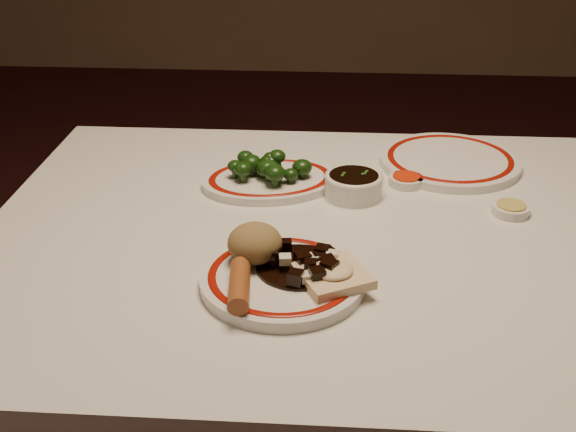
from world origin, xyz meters
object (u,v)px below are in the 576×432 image
at_px(dining_table, 343,277).
at_px(main_plate, 282,279).
at_px(spring_roll, 239,285).
at_px(broccoli_pile, 268,167).
at_px(fried_wonton, 333,274).
at_px(rice_mound, 255,243).
at_px(stirfry_heap, 306,264).
at_px(soy_bowl, 353,186).
at_px(broccoli_plate, 270,180).

relative_size(dining_table, main_plate, 4.59).
height_order(spring_roll, broccoli_pile, broccoli_pile).
height_order(spring_roll, fried_wonton, spring_roll).
height_order(dining_table, broccoli_pile, broccoli_pile).
bearing_deg(dining_table, rice_mound, -134.82).
relative_size(rice_mound, spring_roll, 0.77).
bearing_deg(stirfry_heap, soy_bowl, 75.87).
xyz_separation_m(rice_mound, broccoli_pile, (-0.01, 0.30, -0.01)).
bearing_deg(broccoli_pile, stirfry_heap, -75.45).
bearing_deg(dining_table, broccoli_pile, 130.93).
height_order(rice_mound, spring_roll, rice_mound).
bearing_deg(dining_table, broccoli_plate, 129.34).
bearing_deg(soy_bowl, fried_wonton, -96.09).
height_order(stirfry_heap, broccoli_pile, broccoli_pile).
xyz_separation_m(dining_table, broccoli_plate, (-0.14, 0.17, 0.10)).
bearing_deg(broccoli_plate, fried_wonton, -71.13).
height_order(rice_mound, fried_wonton, rice_mound).
distance_m(fried_wonton, broccoli_plate, 0.37).
relative_size(main_plate, broccoli_plate, 0.89).
distance_m(spring_roll, soy_bowl, 0.39).
height_order(rice_mound, broccoli_pile, rice_mound).
distance_m(broccoli_plate, broccoli_pile, 0.03).
xyz_separation_m(rice_mound, fried_wonton, (0.12, -0.05, -0.02)).
xyz_separation_m(broccoli_plate, broccoli_pile, (-0.00, -0.00, 0.03)).
bearing_deg(broccoli_plate, rice_mound, -89.14).
bearing_deg(broccoli_plate, broccoli_pile, -128.91).
xyz_separation_m(spring_roll, broccoli_plate, (0.01, 0.39, -0.02)).
distance_m(main_plate, rice_mound, 0.07).
xyz_separation_m(stirfry_heap, broccoli_pile, (-0.08, 0.32, 0.01)).
distance_m(main_plate, soy_bowl, 0.32).
relative_size(main_plate, soy_bowl, 2.53).
distance_m(spring_roll, broccoli_plate, 0.40).
relative_size(fried_wonton, broccoli_plate, 0.42).
bearing_deg(soy_bowl, dining_table, -96.42).
distance_m(rice_mound, soy_bowl, 0.31).
relative_size(spring_roll, fried_wonton, 0.85).
height_order(main_plate, broccoli_pile, broccoli_pile).
bearing_deg(rice_mound, soy_bowl, 60.76).
bearing_deg(main_plate, fried_wonton, -8.27).
height_order(broccoli_plate, soy_bowl, soy_bowl).
relative_size(rice_mound, broccoli_plate, 0.28).
bearing_deg(broccoli_plate, spring_roll, -91.04).
relative_size(rice_mound, stirfry_heap, 0.64).
bearing_deg(stirfry_heap, broccoli_plate, 103.72).
height_order(dining_table, fried_wonton, fried_wonton).
distance_m(main_plate, stirfry_heap, 0.04).
distance_m(rice_mound, broccoli_pile, 0.30).
bearing_deg(fried_wonton, broccoli_plate, 108.87).
bearing_deg(broccoli_pile, broccoli_plate, 51.09).
bearing_deg(broccoli_pile, dining_table, -49.07).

